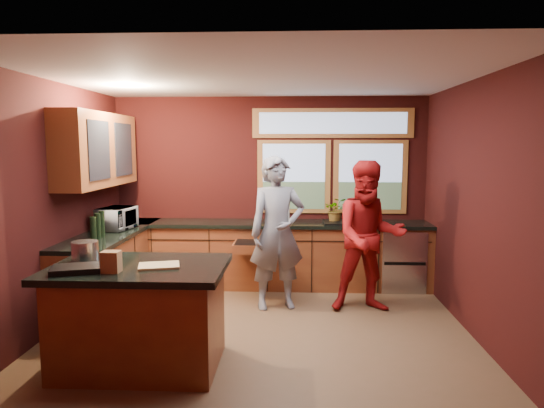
# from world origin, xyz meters

# --- Properties ---
(floor) EXTENTS (4.50, 4.50, 0.00)m
(floor) POSITION_xyz_m (0.00, 0.00, 0.00)
(floor) COLOR brown
(floor) RESTS_ON ground
(room_shell) EXTENTS (4.52, 4.02, 2.71)m
(room_shell) POSITION_xyz_m (-0.60, 0.32, 1.80)
(room_shell) COLOR black
(room_shell) RESTS_ON ground
(back_counter) EXTENTS (4.50, 0.64, 0.93)m
(back_counter) POSITION_xyz_m (0.20, 1.70, 0.46)
(back_counter) COLOR #612817
(back_counter) RESTS_ON floor
(left_counter) EXTENTS (0.64, 2.30, 0.93)m
(left_counter) POSITION_xyz_m (-1.95, 0.85, 0.47)
(left_counter) COLOR #612817
(left_counter) RESTS_ON floor
(island) EXTENTS (1.55, 1.05, 0.95)m
(island) POSITION_xyz_m (-1.03, -0.88, 0.48)
(island) COLOR #612817
(island) RESTS_ON floor
(person_grey) EXTENTS (0.78, 0.62, 1.88)m
(person_grey) POSITION_xyz_m (0.15, 0.79, 0.94)
(person_grey) COLOR slate
(person_grey) RESTS_ON floor
(person_red) EXTENTS (0.93, 0.75, 1.83)m
(person_red) POSITION_xyz_m (1.26, 0.73, 0.91)
(person_red) COLOR maroon
(person_red) RESTS_ON floor
(microwave) EXTENTS (0.42, 0.56, 0.28)m
(microwave) POSITION_xyz_m (-1.92, 1.00, 1.07)
(microwave) COLOR #999999
(microwave) RESTS_ON left_counter
(potted_plant) EXTENTS (0.31, 0.27, 0.34)m
(potted_plant) POSITION_xyz_m (0.94, 1.75, 1.10)
(potted_plant) COLOR #999999
(potted_plant) RESTS_ON back_counter
(paper_towel) EXTENTS (0.12, 0.12, 0.28)m
(paper_towel) POSITION_xyz_m (0.23, 1.70, 1.07)
(paper_towel) COLOR silver
(paper_towel) RESTS_ON back_counter
(cutting_board) EXTENTS (0.40, 0.33, 0.02)m
(cutting_board) POSITION_xyz_m (-0.83, -0.93, 0.95)
(cutting_board) COLOR tan
(cutting_board) RESTS_ON island
(stock_pot) EXTENTS (0.24, 0.24, 0.18)m
(stock_pot) POSITION_xyz_m (-1.58, -0.73, 1.03)
(stock_pot) COLOR silver
(stock_pot) RESTS_ON island
(paper_bag) EXTENTS (0.15, 0.12, 0.18)m
(paper_bag) POSITION_xyz_m (-1.18, -1.13, 1.03)
(paper_bag) COLOR brown
(paper_bag) RESTS_ON island
(black_tray) EXTENTS (0.47, 0.39, 0.05)m
(black_tray) POSITION_xyz_m (-1.48, -1.13, 0.97)
(black_tray) COLOR black
(black_tray) RESTS_ON island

